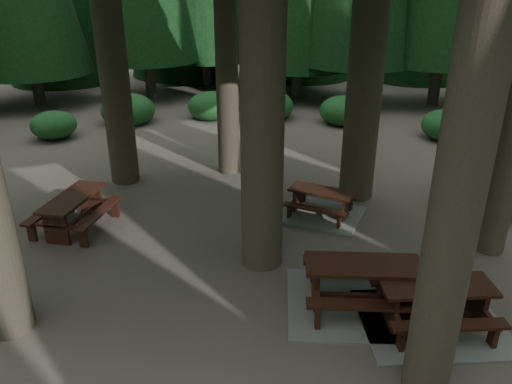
% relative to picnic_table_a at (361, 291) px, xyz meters
% --- Properties ---
extents(ground, '(80.00, 80.00, 0.00)m').
position_rel_picnic_table_a_xyz_m(ground, '(-2.93, 0.80, -0.32)').
color(ground, '#4E473F').
rests_on(ground, ground).
extents(picnic_table_a, '(3.04, 2.69, 0.89)m').
position_rel_picnic_table_a_xyz_m(picnic_table_a, '(0.00, 0.00, 0.00)').
color(picnic_table_a, gray).
rests_on(picnic_table_a, ground).
extents(picnic_table_b, '(1.65, 2.00, 0.83)m').
position_rel_picnic_table_a_xyz_m(picnic_table_b, '(-6.76, 1.26, 0.23)').
color(picnic_table_b, black).
rests_on(picnic_table_b, ground).
extents(picnic_table_c, '(2.26, 1.97, 0.68)m').
position_rel_picnic_table_a_xyz_m(picnic_table_c, '(-1.26, 3.51, -0.10)').
color(picnic_table_c, gray).
rests_on(picnic_table_c, ground).
extents(picnic_table_d, '(2.23, 1.87, 0.90)m').
position_rel_picnic_table_a_xyz_m(picnic_table_d, '(2.85, 5.20, 0.27)').
color(picnic_table_d, black).
rests_on(picnic_table_d, ground).
extents(picnic_table_f, '(2.92, 2.65, 0.82)m').
position_rel_picnic_table_a_xyz_m(picnic_table_f, '(1.23, -0.21, -0.04)').
color(picnic_table_f, gray).
rests_on(picnic_table_f, ground).
extents(shrub_ring, '(23.86, 24.64, 1.49)m').
position_rel_picnic_table_a_xyz_m(shrub_ring, '(-2.22, 1.55, 0.08)').
color(shrub_ring, '#1D5523').
rests_on(shrub_ring, ground).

